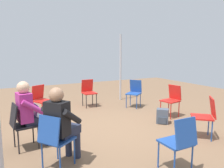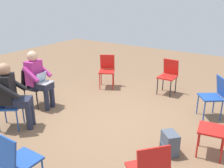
% 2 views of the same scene
% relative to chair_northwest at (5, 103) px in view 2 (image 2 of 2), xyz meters
% --- Properties ---
extents(ground_plane, '(14.00, 14.00, 0.00)m').
position_rel_chair_northwest_xyz_m(ground_plane, '(1.16, -1.53, -0.50)').
color(ground_plane, brown).
extents(chair_northwest, '(0.57, 0.58, 0.85)m').
position_rel_chair_northwest_xyz_m(chair_northwest, '(0.00, 0.00, 0.00)').
color(chair_northwest, '#1E4799').
rests_on(chair_northwest, ground).
extents(chair_west, '(0.44, 0.40, 0.85)m').
position_rel_chair_northwest_xyz_m(chair_west, '(-0.93, -1.57, 0.00)').
color(chair_west, '#1E4799').
rests_on(chair_west, ground).
extents(chair_south, '(0.46, 0.49, 0.85)m').
position_rel_chair_northwest_xyz_m(chair_south, '(1.22, -3.41, 0.00)').
color(chair_south, red).
rests_on(chair_south, ground).
extents(chair_east, '(0.44, 0.41, 0.85)m').
position_rel_chair_northwest_xyz_m(chair_east, '(3.28, -1.83, 0.00)').
color(chair_east, red).
rests_on(chair_east, ground).
extents(chair_southeast, '(0.57, 0.58, 0.85)m').
position_rel_chair_northwest_xyz_m(chair_southeast, '(2.54, -3.08, 0.00)').
color(chair_southeast, '#1E4799').
rests_on(chair_southeast, ground).
extents(chair_northeast, '(0.57, 0.55, 0.85)m').
position_rel_chair_northwest_xyz_m(chair_northeast, '(2.84, -0.29, 0.00)').
color(chair_northeast, red).
rests_on(chair_northeast, ground).
extents(chair_north, '(0.45, 0.49, 0.85)m').
position_rel_chair_northwest_xyz_m(chair_north, '(0.95, 0.38, 0.00)').
color(chair_north, black).
rests_on(chair_north, ground).
extents(person_with_laptop, '(0.54, 0.56, 1.24)m').
position_rel_chair_northwest_xyz_m(person_with_laptop, '(0.97, 0.21, 0.20)').
color(person_with_laptop, '#23283D').
rests_on(person_with_laptop, ground).
extents(person_in_black, '(0.63, 0.63, 1.24)m').
position_rel_chair_northwest_xyz_m(person_in_black, '(0.10, -0.14, 0.20)').
color(person_in_black, '#23283D').
rests_on(person_in_black, ground).
extents(backpack_near_laptop_user, '(0.34, 0.34, 0.36)m').
position_rel_chair_northwest_xyz_m(backpack_near_laptop_user, '(0.89, -2.82, -0.34)').
color(backpack_near_laptop_user, '#475160').
rests_on(backpack_near_laptop_user, ground).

